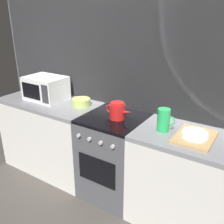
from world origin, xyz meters
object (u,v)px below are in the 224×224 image
kettle (117,111)px  dish_pile (195,136)px  microwave (46,88)px  pitcher (164,120)px  stove_unit (114,157)px  mixing_bowl (81,102)px

kettle → dish_pile: 0.75m
microwave → pitcher: microwave is taller
microwave → kettle: 1.01m
stove_unit → dish_pile: size_ratio=2.25×
pitcher → dish_pile: pitcher is taller
kettle → pitcher: bearing=-1.0°
pitcher → dish_pile: (0.28, 0.00, -0.08)m
mixing_bowl → dish_pile: 1.28m
microwave → dish_pile: size_ratio=1.15×
mixing_bowl → pitcher: (1.00, -0.10, 0.06)m
stove_unit → mixing_bowl: mixing_bowl is taller
kettle → mixing_bowl: bearing=169.9°
microwave → pitcher: bearing=-2.0°
pitcher → microwave: bearing=178.0°
microwave → mixing_bowl: 0.50m
mixing_bowl → dish_pile: bearing=-4.5°
kettle → microwave: bearing=177.6°
microwave → kettle: microwave is taller
kettle → dish_pile: kettle is taller
mixing_bowl → kettle: bearing=-10.1°
stove_unit → microwave: size_ratio=1.96×
stove_unit → dish_pile: bearing=-1.1°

